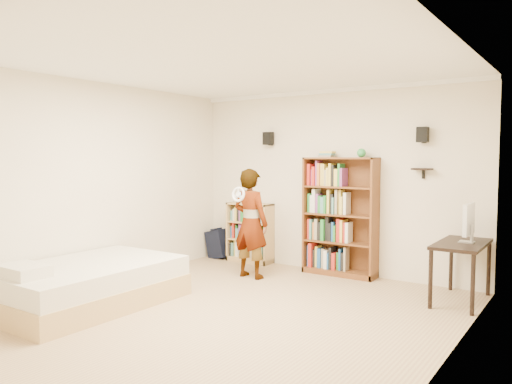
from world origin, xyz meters
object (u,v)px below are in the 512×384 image
tall_bookshelf (340,217)px  daybed (88,279)px  computer_desk (461,272)px  low_bookshelf (250,233)px  person (251,223)px

tall_bookshelf → daybed: 3.52m
tall_bookshelf → computer_desk: tall_bookshelf is taller
tall_bookshelf → low_bookshelf: (-1.59, 0.01, -0.37)m
computer_desk → daybed: (-3.53, -2.56, -0.05)m
daybed → person: 2.34m
low_bookshelf → computer_desk: size_ratio=0.92×
low_bookshelf → person: person is taller
tall_bookshelf → person: tall_bookshelf is taller
tall_bookshelf → low_bookshelf: 1.63m
tall_bookshelf → low_bookshelf: bearing=179.5°
tall_bookshelf → person: bearing=-139.3°
daybed → person: bearing=69.6°
daybed → person: (0.80, 2.15, 0.47)m
computer_desk → low_bookshelf: bearing=172.5°
low_bookshelf → daybed: low_bookshelf is taller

